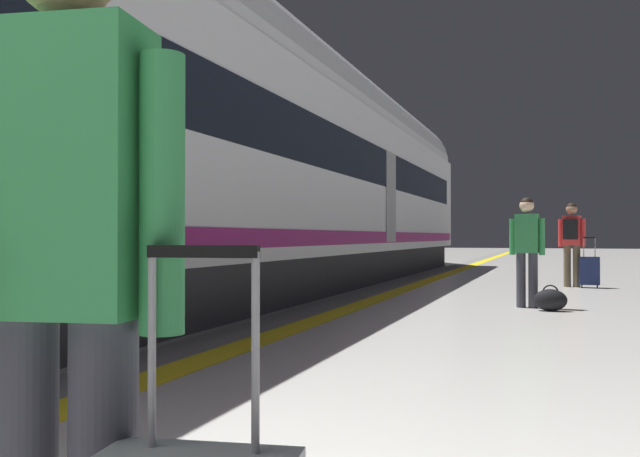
% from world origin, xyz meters
% --- Properties ---
extents(safety_line_strip, '(0.36, 80.00, 0.01)m').
position_xyz_m(safety_line_strip, '(-0.89, 10.00, 0.00)').
color(safety_line_strip, yellow).
rests_on(safety_line_strip, ground).
extents(tactile_edge_band, '(0.70, 80.00, 0.01)m').
position_xyz_m(tactile_edge_band, '(-1.26, 10.00, 0.00)').
color(tactile_edge_band, slate).
rests_on(tactile_edge_band, ground).
extents(high_speed_train, '(2.94, 36.38, 4.97)m').
position_xyz_m(high_speed_train, '(-3.08, 7.54, 2.51)').
color(high_speed_train, '#38383D').
rests_on(high_speed_train, ground).
extents(traveller_foreground, '(0.56, 0.34, 1.73)m').
position_xyz_m(traveller_foreground, '(0.87, 0.94, 1.00)').
color(traveller_foreground, '#383842').
rests_on(traveller_foreground, ground).
extents(passenger_near, '(0.52, 0.37, 1.70)m').
position_xyz_m(passenger_near, '(2.17, 14.34, 1.01)').
color(passenger_near, brown).
rests_on(passenger_near, ground).
extents(suitcase_near, '(0.39, 0.25, 1.01)m').
position_xyz_m(suitcase_near, '(2.50, 14.26, 0.34)').
color(suitcase_near, '#19234C').
rests_on(suitcase_near, ground).
extents(passenger_mid, '(0.49, 0.22, 1.58)m').
position_xyz_m(passenger_mid, '(1.48, 9.93, 0.92)').
color(passenger_mid, '#383842').
rests_on(passenger_mid, ground).
extents(duffel_bag_mid, '(0.44, 0.26, 0.36)m').
position_xyz_m(duffel_bag_mid, '(1.80, 9.59, 0.15)').
color(duffel_bag_mid, black).
rests_on(duffel_bag_mid, ground).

